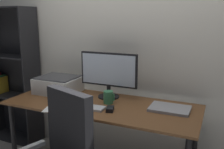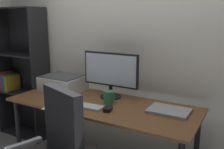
% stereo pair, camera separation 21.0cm
% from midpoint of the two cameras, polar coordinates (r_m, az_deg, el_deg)
% --- Properties ---
extents(back_wall, '(6.40, 0.10, 2.60)m').
position_cam_midpoint_polar(back_wall, '(2.52, 0.05, 8.99)').
color(back_wall, silver).
rests_on(back_wall, ground).
extents(desk, '(1.68, 0.66, 0.74)m').
position_cam_midpoint_polar(desk, '(2.22, -5.26, -8.72)').
color(desk, brown).
rests_on(desk, ground).
extents(monitor, '(0.55, 0.20, 0.42)m').
position_cam_midpoint_polar(monitor, '(2.29, -3.44, 0.55)').
color(monitor, black).
rests_on(monitor, desk).
extents(keyboard, '(0.29, 0.12, 0.02)m').
position_cam_midpoint_polar(keyboard, '(2.09, -8.51, -7.43)').
color(keyboard, '#B7BABC').
rests_on(keyboard, desk).
extents(mouse, '(0.08, 0.11, 0.03)m').
position_cam_midpoint_polar(mouse, '(2.01, -3.47, -7.96)').
color(mouse, black).
rests_on(mouse, desk).
extents(coffee_mug, '(0.10, 0.08, 0.11)m').
position_cam_midpoint_polar(coffee_mug, '(2.17, -3.62, -5.25)').
color(coffee_mug, '#387F51').
rests_on(coffee_mug, desk).
extents(laptop, '(0.32, 0.23, 0.02)m').
position_cam_midpoint_polar(laptop, '(2.06, 10.26, -7.73)').
color(laptop, '#99999E').
rests_on(laptop, desk).
extents(printer, '(0.40, 0.34, 0.16)m').
position_cam_midpoint_polar(printer, '(2.56, -14.51, -2.26)').
color(printer, silver).
rests_on(printer, desk).
extents(paper_sheet, '(0.28, 0.34, 0.00)m').
position_cam_midpoint_polar(paper_sheet, '(2.18, -14.54, -7.10)').
color(paper_sheet, white).
rests_on(paper_sheet, desk).
extents(bookshelf, '(0.67, 0.28, 1.59)m').
position_cam_midpoint_polar(bookshelf, '(3.26, -23.70, -0.45)').
color(bookshelf, black).
rests_on(bookshelf, ground).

